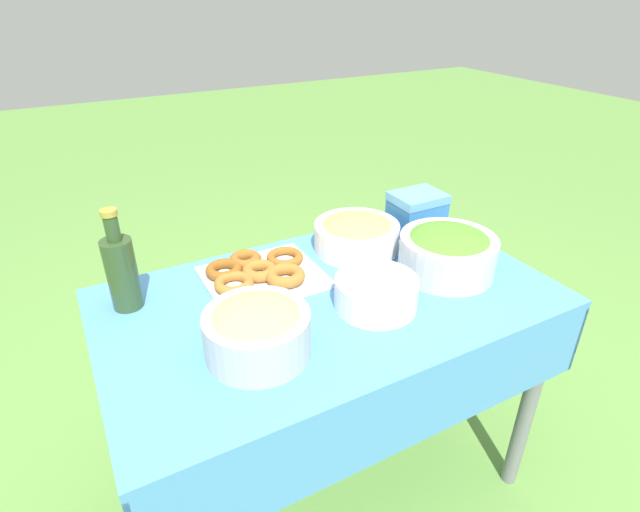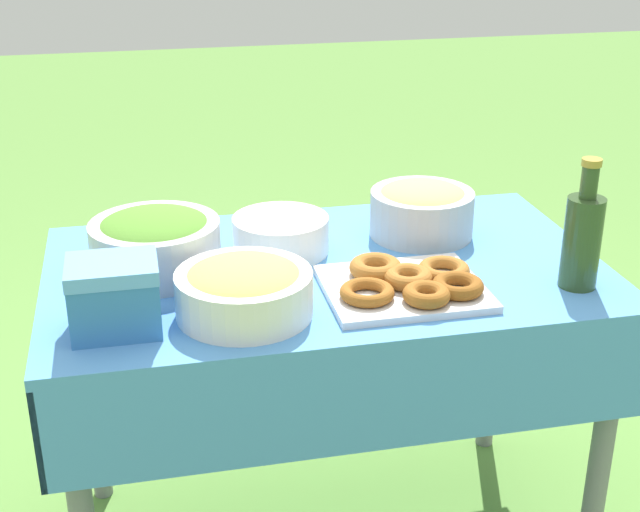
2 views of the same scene
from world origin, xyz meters
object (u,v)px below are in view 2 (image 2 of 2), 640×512
object	(u,v)px
salad_bowl	(155,241)
donut_platter	(408,283)
olive_oil_bottle	(582,238)
cooler_box	(114,296)
plate_stack	(281,235)
pasta_bowl	(422,208)
fruit_bowl	(244,288)

from	to	relation	value
salad_bowl	donut_platter	distance (m)	0.56
salad_bowl	olive_oil_bottle	bearing A→B (deg)	-17.07
olive_oil_bottle	cooler_box	world-z (taller)	olive_oil_bottle
cooler_box	plate_stack	bearing A→B (deg)	39.68
pasta_bowl	cooler_box	world-z (taller)	cooler_box
pasta_bowl	plate_stack	distance (m)	0.35
fruit_bowl	cooler_box	world-z (taller)	cooler_box
olive_oil_bottle	pasta_bowl	bearing A→B (deg)	123.97
fruit_bowl	salad_bowl	bearing A→B (deg)	122.80
plate_stack	olive_oil_bottle	distance (m)	0.67
salad_bowl	donut_platter	xyz separation A→B (m)	(0.51, -0.22, -0.05)
pasta_bowl	fruit_bowl	distance (m)	0.58
salad_bowl	pasta_bowl	size ratio (longest dim) A/B	1.14
pasta_bowl	donut_platter	distance (m)	0.33
donut_platter	olive_oil_bottle	world-z (taller)	olive_oil_bottle
pasta_bowl	donut_platter	world-z (taller)	pasta_bowl
olive_oil_bottle	fruit_bowl	size ratio (longest dim) A/B	1.03
pasta_bowl	fruit_bowl	size ratio (longest dim) A/B	0.91
fruit_bowl	olive_oil_bottle	bearing A→B (deg)	-1.52
salad_bowl	donut_platter	world-z (taller)	salad_bowl
donut_platter	fruit_bowl	bearing A→B (deg)	-176.03
donut_platter	fruit_bowl	world-z (taller)	fruit_bowl
salad_bowl	plate_stack	distance (m)	0.29
pasta_bowl	cooler_box	size ratio (longest dim) A/B	1.45
pasta_bowl	olive_oil_bottle	distance (m)	0.42
donut_platter	fruit_bowl	size ratio (longest dim) A/B	1.25
salad_bowl	fruit_bowl	distance (m)	0.30
salad_bowl	cooler_box	distance (m)	0.27
donut_platter	fruit_bowl	distance (m)	0.35
salad_bowl	pasta_bowl	xyz separation A→B (m)	(0.64, 0.08, -0.00)
olive_oil_bottle	cooler_box	size ratio (longest dim) A/B	1.65
plate_stack	cooler_box	world-z (taller)	cooler_box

